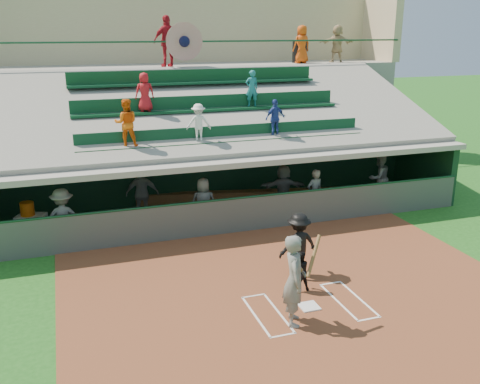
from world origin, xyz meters
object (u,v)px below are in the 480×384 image
object	(u,v)px
catcher	(300,271)
white_table	(32,226)
home_plate	(309,306)
water_cooler	(27,209)
batter_at_plate	(295,280)
trash_bin	(300,52)

from	to	relation	value
catcher	white_table	bearing A→B (deg)	-40.29
home_plate	water_cooler	world-z (taller)	water_cooler
home_plate	batter_at_plate	world-z (taller)	batter_at_plate
white_table	water_cooler	bearing A→B (deg)	-151.33
catcher	water_cooler	size ratio (longest dim) A/B	2.48
water_cooler	trash_bin	bearing A→B (deg)	28.94
batter_at_plate	trash_bin	xyz separation A→B (m)	(6.18, 13.52, 4.05)
batter_at_plate	catcher	xyz separation A→B (m)	(0.75, 1.33, -0.51)
batter_at_plate	water_cooler	world-z (taller)	batter_at_plate
water_cooler	trash_bin	distance (m)	14.06
home_plate	batter_at_plate	distance (m)	1.27
batter_at_plate	white_table	world-z (taller)	batter_at_plate
trash_bin	white_table	bearing A→B (deg)	-150.94
white_table	water_cooler	world-z (taller)	water_cooler
trash_bin	water_cooler	bearing A→B (deg)	-151.06
trash_bin	catcher	bearing A→B (deg)	-114.01
batter_at_plate	water_cooler	distance (m)	8.97
white_table	water_cooler	size ratio (longest dim) A/B	1.99
catcher	batter_at_plate	bearing A→B (deg)	62.62
catcher	white_table	size ratio (longest dim) A/B	1.25
home_plate	trash_bin	bearing A→B (deg)	66.86
batter_at_plate	home_plate	bearing A→B (deg)	38.71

